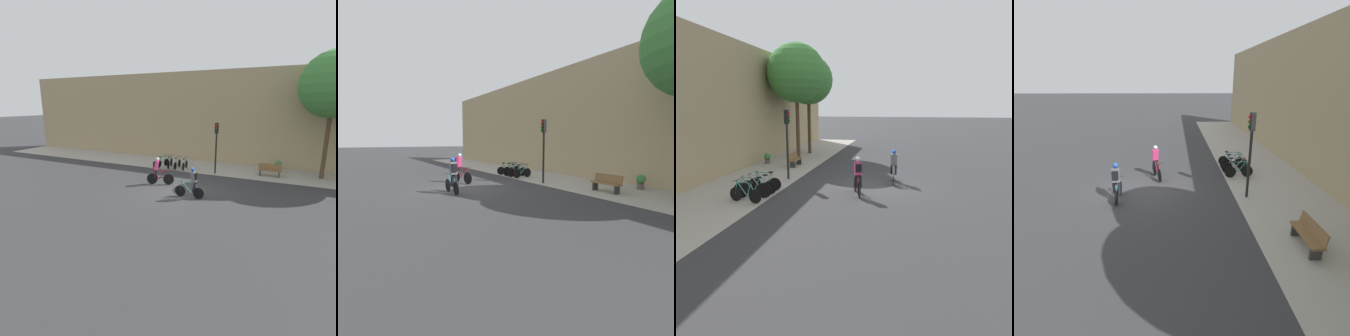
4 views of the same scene
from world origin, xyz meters
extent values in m
plane|color=#333335|center=(0.00, 0.00, 0.00)|extent=(200.00, 200.00, 0.00)
cube|color=#A39E93|center=(0.00, 6.75, 0.00)|extent=(44.00, 4.50, 0.01)
cube|color=tan|center=(0.00, 9.30, 4.00)|extent=(44.00, 0.60, 7.99)
cylinder|color=black|center=(-1.14, 0.97, 0.36)|extent=(0.69, 0.25, 0.71)
cylinder|color=black|center=(-2.18, 0.64, 0.36)|extent=(0.69, 0.25, 0.71)
cylinder|color=maroon|center=(-1.49, 0.86, 0.64)|extent=(0.58, 0.22, 0.63)
cylinder|color=maroon|center=(-1.88, 0.74, 0.62)|extent=(0.28, 0.12, 0.58)
cylinder|color=maroon|center=(-1.61, 0.82, 0.92)|extent=(0.78, 0.29, 0.07)
cylinder|color=maroon|center=(-1.97, 0.71, 0.35)|extent=(0.43, 0.16, 0.05)
cylinder|color=maroon|center=(-2.09, 0.67, 0.63)|extent=(0.23, 0.10, 0.56)
cylinder|color=maroon|center=(-1.18, 0.96, 0.65)|extent=(0.13, 0.07, 0.59)
cylinder|color=black|center=(-1.22, 0.95, 0.98)|extent=(0.17, 0.45, 0.03)
cube|color=black|center=(-1.99, 0.70, 0.95)|extent=(0.21, 0.14, 0.06)
cube|color=#DB3875|center=(-1.90, 0.73, 1.28)|extent=(0.40, 0.40, 0.63)
sphere|color=silver|center=(-1.82, 0.75, 1.69)|extent=(0.28, 0.28, 0.22)
cylinder|color=black|center=(-1.91, 0.61, 0.70)|extent=(0.30, 0.19, 0.56)
cylinder|color=black|center=(-1.98, 0.82, 0.70)|extent=(0.26, 0.18, 0.56)
cube|color=black|center=(-2.03, 0.69, 1.33)|extent=(0.21, 0.29, 0.36)
cylinder|color=black|center=(0.42, -0.76, 0.32)|extent=(0.64, 0.05, 0.64)
cylinder|color=black|center=(1.51, -0.72, 0.32)|extent=(0.64, 0.05, 0.64)
cylinder|color=teal|center=(0.79, -0.75, 0.60)|extent=(0.60, 0.06, 0.62)
cylinder|color=teal|center=(1.19, -0.73, 0.59)|extent=(0.28, 0.05, 0.58)
cylinder|color=teal|center=(0.91, -0.74, 0.89)|extent=(0.81, 0.06, 0.07)
cylinder|color=teal|center=(1.29, -0.73, 0.31)|extent=(0.44, 0.05, 0.05)
cylinder|color=teal|center=(1.41, -0.73, 0.60)|extent=(0.23, 0.04, 0.56)
cylinder|color=teal|center=(0.46, -0.76, 0.61)|extent=(0.12, 0.04, 0.59)
cylinder|color=black|center=(0.51, -0.76, 0.94)|extent=(0.04, 0.46, 0.03)
cube|color=black|center=(1.31, -0.73, 0.91)|extent=(0.20, 0.09, 0.06)
cube|color=#5B5B60|center=(1.21, -0.73, 1.24)|extent=(0.33, 0.33, 0.63)
sphere|color=#1E47AD|center=(1.13, -0.74, 1.65)|extent=(0.23, 0.23, 0.22)
cylinder|color=black|center=(1.26, -0.62, 0.67)|extent=(0.28, 0.12, 0.56)
cylinder|color=black|center=(1.26, -0.84, 0.67)|extent=(0.24, 0.12, 0.56)
cube|color=black|center=(1.35, -0.73, 1.29)|extent=(0.15, 0.26, 0.36)
cylinder|color=black|center=(-3.63, 5.77, 0.30)|extent=(0.16, 0.60, 0.61)
cylinder|color=black|center=(-3.83, 4.79, 0.30)|extent=(0.16, 0.60, 0.61)
cylinder|color=teal|center=(-3.70, 5.44, 0.59)|extent=(0.15, 0.55, 0.62)
cylinder|color=teal|center=(-3.77, 5.08, 0.57)|extent=(0.09, 0.26, 0.58)
cylinder|color=teal|center=(-3.72, 5.33, 0.87)|extent=(0.19, 0.73, 0.07)
cylinder|color=teal|center=(-3.79, 4.99, 0.30)|extent=(0.11, 0.40, 0.05)
cylinder|color=teal|center=(-3.81, 4.88, 0.58)|extent=(0.07, 0.21, 0.56)
cylinder|color=teal|center=(-3.64, 5.73, 0.59)|extent=(0.06, 0.12, 0.58)
cylinder|color=black|center=(-3.65, 5.69, 0.92)|extent=(0.46, 0.12, 0.03)
cube|color=black|center=(-3.80, 4.97, 0.89)|extent=(0.12, 0.21, 0.06)
cylinder|color=black|center=(-3.15, 5.78, 0.34)|extent=(0.16, 0.68, 0.69)
cylinder|color=black|center=(-2.97, 4.79, 0.34)|extent=(0.16, 0.68, 0.69)
cylinder|color=teal|center=(-3.09, 5.44, 0.63)|extent=(0.14, 0.55, 0.62)
cylinder|color=teal|center=(-3.02, 5.08, 0.61)|extent=(0.09, 0.26, 0.58)
cylinder|color=teal|center=(-3.07, 5.33, 0.91)|extent=(0.18, 0.74, 0.07)
cylinder|color=teal|center=(-3.00, 4.99, 0.34)|extent=(0.11, 0.40, 0.05)
cylinder|color=teal|center=(-2.98, 4.88, 0.62)|extent=(0.07, 0.21, 0.56)
cylinder|color=teal|center=(-3.15, 5.74, 0.63)|extent=(0.06, 0.12, 0.58)
cylinder|color=black|center=(-3.14, 5.70, 0.96)|extent=(0.46, 0.11, 0.03)
cube|color=black|center=(-3.00, 4.97, 0.93)|extent=(0.12, 0.21, 0.06)
cylinder|color=black|center=(-2.42, 5.79, 0.32)|extent=(0.07, 0.64, 0.63)
cylinder|color=black|center=(-2.36, 4.77, 0.32)|extent=(0.07, 0.64, 0.63)
cylinder|color=#99999E|center=(-2.40, 5.45, 0.60)|extent=(0.07, 0.56, 0.62)
cylinder|color=#99999E|center=(-2.38, 5.07, 0.58)|extent=(0.06, 0.26, 0.58)
cylinder|color=#99999E|center=(-2.39, 5.33, 0.88)|extent=(0.09, 0.76, 0.07)
cylinder|color=#99999E|center=(-2.37, 4.98, 0.31)|extent=(0.06, 0.41, 0.05)
cylinder|color=#99999E|center=(-2.36, 4.87, 0.59)|extent=(0.05, 0.22, 0.56)
cylinder|color=#99999E|center=(-2.42, 5.75, 0.61)|extent=(0.04, 0.12, 0.59)
cylinder|color=black|center=(-2.41, 5.71, 0.94)|extent=(0.46, 0.06, 0.03)
cube|color=black|center=(-2.37, 4.96, 0.91)|extent=(0.09, 0.20, 0.06)
cylinder|color=black|center=(-1.77, 5.76, 0.31)|extent=(0.10, 0.63, 0.63)
cylinder|color=black|center=(-1.67, 4.81, 0.31)|extent=(0.10, 0.63, 0.63)
cylinder|color=teal|center=(-1.73, 5.44, 0.60)|extent=(0.09, 0.53, 0.62)
cylinder|color=teal|center=(-1.70, 5.08, 0.58)|extent=(0.07, 0.25, 0.58)
cylinder|color=teal|center=(-1.72, 5.33, 0.88)|extent=(0.11, 0.71, 0.07)
cylinder|color=teal|center=(-1.69, 5.00, 0.31)|extent=(0.07, 0.39, 0.05)
cylinder|color=teal|center=(-1.68, 4.89, 0.59)|extent=(0.05, 0.21, 0.56)
cylinder|color=teal|center=(-1.76, 5.72, 0.60)|extent=(0.05, 0.12, 0.58)
cylinder|color=black|center=(-1.76, 5.68, 0.93)|extent=(0.46, 0.08, 0.03)
cube|color=black|center=(-1.69, 4.98, 0.90)|extent=(0.10, 0.21, 0.06)
cylinder|color=black|center=(0.85, 5.05, 1.91)|extent=(0.12, 0.12, 3.82)
cube|color=black|center=(0.85, 5.05, 3.44)|extent=(0.26, 0.20, 0.76)
sphere|color=red|center=(0.85, 4.93, 3.65)|extent=(0.15, 0.15, 0.15)
sphere|color=#4C380A|center=(0.85, 4.93, 3.44)|extent=(0.15, 0.15, 0.15)
sphere|color=#0C4719|center=(0.85, 4.93, 3.23)|extent=(0.15, 0.15, 0.15)
cube|color=brown|center=(4.67, 5.94, 0.45)|extent=(1.61, 0.40, 0.08)
cube|color=brown|center=(4.67, 6.12, 0.69)|extent=(1.61, 0.12, 0.40)
cube|color=#2D2D2D|center=(4.02, 5.94, 0.23)|extent=(0.08, 0.36, 0.45)
cube|color=#2D2D2D|center=(5.31, 5.94, 0.23)|extent=(0.08, 0.36, 0.45)
cylinder|color=#56514C|center=(5.11, 8.17, 0.16)|extent=(0.36, 0.36, 0.32)
sphere|color=#387A3D|center=(5.11, 8.17, 0.54)|extent=(0.48, 0.48, 0.48)
camera|label=1|loc=(5.92, -13.93, 5.18)|focal=28.00mm
camera|label=2|loc=(13.15, -4.98, 2.57)|focal=28.00mm
camera|label=3|loc=(-16.09, -1.33, 4.06)|focal=35.00mm
camera|label=4|loc=(11.73, 1.81, 5.08)|focal=28.00mm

